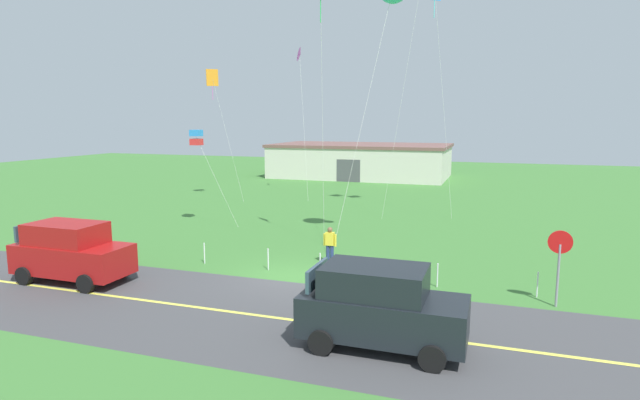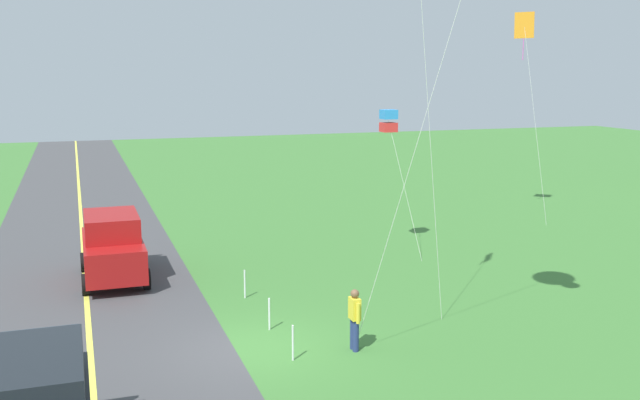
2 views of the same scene
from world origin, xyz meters
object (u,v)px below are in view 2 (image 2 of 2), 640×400
Objects in this scene: kite_green_far at (389,121)px; kite_pink_drift at (525,29)px; car_parked_west_near at (113,246)px; person_adult_near at (355,318)px.

kite_green_far is 10.21m from kite_pink_drift.
car_parked_west_near reaches higher than person_adult_near.
car_parked_west_near is 11.34m from kite_green_far.
kite_green_far is (-1.03, 10.59, 3.92)m from car_parked_west_near.
kite_green_far reaches higher than car_parked_west_near.
car_parked_west_near is 21.30m from kite_pink_drift.
kite_pink_drift is (-13.46, 13.78, 8.07)m from person_adult_near.
kite_green_far is 0.57× the size of kite_pink_drift.
kite_pink_drift is at bearing -3.13° from person_adult_near.
car_parked_west_near is 2.75× the size of person_adult_near.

